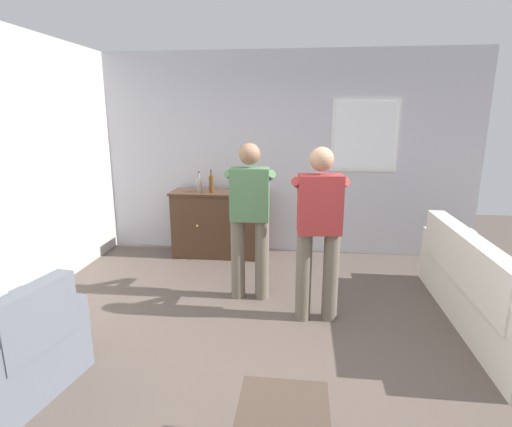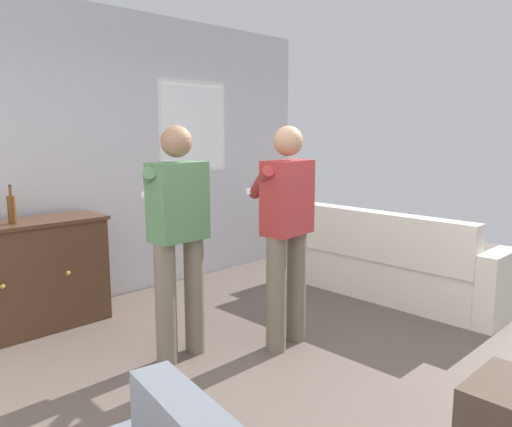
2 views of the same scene
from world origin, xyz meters
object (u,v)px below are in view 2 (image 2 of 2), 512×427
at_px(person_standing_left, 178,232).
at_px(person_standing_right, 286,226).
at_px(couch, 384,265).
at_px(sideboard_cabinet, 26,277).
at_px(bottle_wine_green, 12,209).

distance_m(person_standing_left, person_standing_right, 0.81).
bearing_deg(person_standing_left, couch, -8.36).
xyz_separation_m(sideboard_cabinet, person_standing_right, (1.31, -1.68, 0.47)).
distance_m(sideboard_cabinet, person_standing_left, 1.50).
xyz_separation_m(couch, sideboard_cabinet, (-2.85, 1.61, 0.13)).
height_order(bottle_wine_green, person_standing_right, person_standing_right).
distance_m(sideboard_cabinet, bottle_wine_green, 0.59).
bearing_deg(sideboard_cabinet, person_standing_left, -64.58).
bearing_deg(sideboard_cabinet, person_standing_right, -51.96).
relative_size(couch, sideboard_cabinet, 1.75).
height_order(couch, person_standing_left, person_standing_left).
bearing_deg(sideboard_cabinet, couch, -29.50).
distance_m(bottle_wine_green, person_standing_right, 2.15).
relative_size(person_standing_left, person_standing_right, 1.00).
height_order(couch, sideboard_cabinet, sideboard_cabinet).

